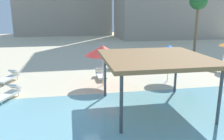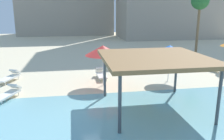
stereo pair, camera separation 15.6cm
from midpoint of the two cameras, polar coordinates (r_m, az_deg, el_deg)
The scene contains 10 objects.
ground_plane at distance 12.54m, azimuth -1.68°, elevation -8.14°, with size 80.00×80.00×0.00m, color beige.
shade_pavilion at distance 11.35m, azimuth 10.00°, elevation 2.56°, with size 4.89×4.89×2.67m.
beach_umbrella_red_0 at distance 15.01m, azimuth -2.51°, elevation 4.73°, with size 2.29×2.29×2.61m.
beach_umbrella_blue_3 at distance 16.45m, azimuth 13.33°, elevation 4.92°, with size 1.98×1.98×2.49m.
lounge_chair_1 at distance 17.03m, azimuth -3.00°, elevation -0.87°, with size 0.65×1.91×0.74m.
lounge_chair_2 at distance 17.66m, azimuth -23.69°, elevation -1.54°, with size 1.27×1.98×0.74m.
lounge_chair_3 at distance 20.70m, azimuth 22.54°, elevation 0.77°, with size 1.21×1.99×0.74m.
lounge_chair_4 at distance 19.91m, azimuth -0.69°, elevation 1.38°, with size 0.96×1.98×0.74m.
lounge_chair_6 at distance 14.27m, azimuth -23.98°, elevation -5.17°, with size 1.29×1.98×0.74m.
palm_tree_1 at distance 27.84m, azimuth 19.90°, elevation 15.05°, with size 1.90×1.90×6.67m.
Camera 1 is at (-1.79, -11.45, 4.79)m, focal length 38.02 mm.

